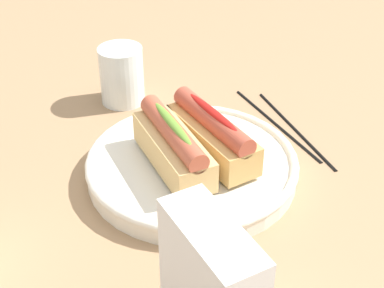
{
  "coord_description": "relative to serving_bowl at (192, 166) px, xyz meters",
  "views": [
    {
      "loc": [
        -0.47,
        0.38,
        0.46
      ],
      "look_at": [
        0.01,
        0.01,
        0.05
      ],
      "focal_mm": 54.46,
      "sensor_mm": 36.0,
      "label": 1
    }
  ],
  "objects": [
    {
      "name": "ground_plane",
      "position": [
        -0.01,
        -0.01,
        -0.02
      ],
      "size": [
        2.4,
        2.4,
        0.0
      ],
      "primitive_type": "plane",
      "color": "#9E7A56"
    },
    {
      "name": "chopstick_near",
      "position": [
        0.02,
        -0.17,
        -0.01
      ],
      "size": [
        0.22,
        0.05,
        0.01
      ],
      "primitive_type": "cylinder",
      "rotation": [
        0.0,
        1.57,
        -0.2
      ],
      "color": "black",
      "rests_on": "ground_plane"
    },
    {
      "name": "hotdog_front",
      "position": [
        -0.0,
        -0.03,
        0.04
      ],
      "size": [
        0.16,
        0.07,
        0.06
      ],
      "color": "tan",
      "rests_on": "serving_bowl"
    },
    {
      "name": "water_glass",
      "position": [
        0.22,
        -0.04,
        0.02
      ],
      "size": [
        0.07,
        0.07,
        0.09
      ],
      "color": "white",
      "rests_on": "ground_plane"
    },
    {
      "name": "serving_bowl",
      "position": [
        0.0,
        0.0,
        0.0
      ],
      "size": [
        0.27,
        0.27,
        0.03
      ],
      "color": "silver",
      "rests_on": "ground_plane"
    },
    {
      "name": "hotdog_back",
      "position": [
        0.0,
        0.03,
        0.04
      ],
      "size": [
        0.16,
        0.08,
        0.06
      ],
      "color": "#DBB270",
      "rests_on": "serving_bowl"
    },
    {
      "name": "chopstick_far",
      "position": [
        -0.01,
        -0.19,
        -0.01
      ],
      "size": [
        0.21,
        0.07,
        0.01
      ],
      "primitive_type": "cylinder",
      "rotation": [
        0.0,
        1.57,
        -0.3
      ],
      "color": "black",
      "rests_on": "ground_plane"
    }
  ]
}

